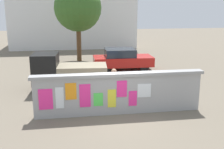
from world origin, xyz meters
The scene contains 8 objects.
ground centered at (0.00, 8.00, 0.00)m, with size 60.00×60.00×0.00m, color #6B6051.
poster_wall centered at (-0.01, 0.00, 0.84)m, with size 6.71×0.42×1.64m.
auto_rickshaw_truck centered at (-2.04, 3.53, 0.90)m, with size 3.71×1.79×1.85m.
car_parked centered at (1.55, 7.39, 0.73)m, with size 3.83×1.77×1.40m.
motorcycle centered at (1.17, 2.15, 0.46)m, with size 1.90×0.56×0.87m.
person_walking centered at (-0.07, 0.84, 0.99)m, with size 0.40×0.40×1.62m.
tree_roadside centered at (-1.08, 10.93, 3.92)m, with size 3.47×3.47×5.68m.
building_background centered at (-1.28, 19.65, 2.83)m, with size 12.33×7.00×5.62m.
Camera 1 is at (-1.89, -10.20, 4.18)m, focal length 44.93 mm.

